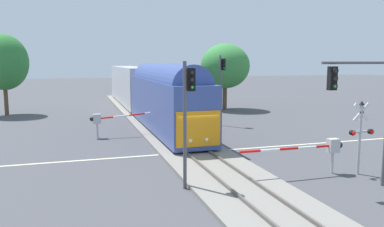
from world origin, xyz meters
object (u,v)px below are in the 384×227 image
object	(u,v)px
traffic_signal_median	(188,104)
traffic_signal_near_right	(372,91)
traffic_signal_far_side	(222,79)
crossing_signal_mast	(361,130)
oak_far_right	(225,66)
commuter_train	(145,89)
pine_left_background	(4,62)
crossing_gate_near	(323,148)
crossing_gate_far	(108,118)

from	to	relation	value
traffic_signal_median	traffic_signal_near_right	bearing A→B (deg)	-16.21
traffic_signal_median	traffic_signal_far_side	xyz separation A→B (m)	(7.61, 15.43, 0.32)
crossing_signal_mast	oak_far_right	distance (m)	26.48
traffic_signal_near_right	oak_far_right	distance (m)	28.31
commuter_train	traffic_signal_median	world-z (taller)	traffic_signal_median
traffic_signal_far_side	traffic_signal_median	bearing A→B (deg)	-116.24
oak_far_right	pine_left_background	size ratio (longest dim) A/B	0.91
crossing_gate_near	oak_far_right	bearing A→B (deg)	79.01
traffic_signal_near_right	traffic_signal_median	size ratio (longest dim) A/B	1.03
crossing_gate_near	oak_far_right	distance (m)	26.35
crossing_signal_mast	oak_far_right	world-z (taller)	oak_far_right
commuter_train	traffic_signal_near_right	bearing A→B (deg)	-77.92
crossing_gate_near	traffic_signal_far_side	distance (m)	15.58
commuter_train	traffic_signal_median	size ratio (longest dim) A/B	6.90
traffic_signal_median	commuter_train	bearing A→B (deg)	84.59
traffic_signal_near_right	oak_far_right	size ratio (longest dim) A/B	0.76
crossing_signal_mast	oak_far_right	bearing A→B (deg)	83.06
traffic_signal_near_right	crossing_gate_near	bearing A→B (deg)	105.51
crossing_gate_near	pine_left_background	bearing A→B (deg)	123.91
oak_far_right	commuter_train	bearing A→B (deg)	-167.22
traffic_signal_median	pine_left_background	world-z (taller)	pine_left_background
traffic_signal_far_side	pine_left_background	xyz separation A→B (m)	(-19.35, 12.66, 1.42)
crossing_signal_mast	crossing_gate_far	world-z (taller)	crossing_signal_mast
crossing_gate_far	traffic_signal_near_right	distance (m)	18.43
crossing_gate_near	crossing_gate_far	xyz separation A→B (m)	(-9.52, 12.74, 0.06)
pine_left_background	traffic_signal_near_right	bearing A→B (deg)	-57.32
traffic_signal_near_right	oak_far_right	world-z (taller)	oak_far_right
traffic_signal_median	oak_far_right	size ratio (longest dim) A/B	0.74
crossing_gate_far	traffic_signal_far_side	size ratio (longest dim) A/B	1.06
oak_far_right	traffic_signal_far_side	bearing A→B (deg)	-113.39
commuter_train	traffic_signal_far_side	size ratio (longest dim) A/B	6.34
traffic_signal_far_side	oak_far_right	xyz separation A→B (m)	(4.45, 10.28, 0.96)
traffic_signal_far_side	oak_far_right	world-z (taller)	oak_far_right
crossing_signal_mast	crossing_gate_far	distance (m)	17.45
crossing_gate_far	pine_left_background	bearing A→B (deg)	121.37
traffic_signal_far_side	pine_left_background	distance (m)	23.17
pine_left_background	commuter_train	bearing A→B (deg)	-18.27
oak_far_right	pine_left_background	world-z (taller)	pine_left_background
traffic_signal_median	oak_far_right	distance (m)	28.43
commuter_train	crossing_gate_far	xyz separation A→B (m)	(-4.66, -10.65, -1.34)
crossing_gate_near	traffic_signal_near_right	xyz separation A→B (m)	(0.65, -2.35, 3.02)
crossing_signal_mast	traffic_signal_near_right	world-z (taller)	traffic_signal_near_right
commuter_train	crossing_signal_mast	size ratio (longest dim) A/B	10.49
commuter_train	traffic_signal_far_side	world-z (taller)	traffic_signal_far_side
traffic_signal_near_right	pine_left_background	bearing A→B (deg)	122.68
commuter_train	traffic_signal_near_right	size ratio (longest dim) A/B	6.69
traffic_signal_far_side	oak_far_right	size ratio (longest dim) A/B	0.80
commuter_train	crossing_gate_near	distance (m)	23.93
crossing_gate_far	oak_far_right	size ratio (longest dim) A/B	0.85
crossing_gate_near	traffic_signal_near_right	bearing A→B (deg)	-74.49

